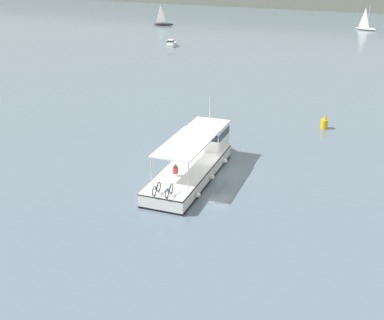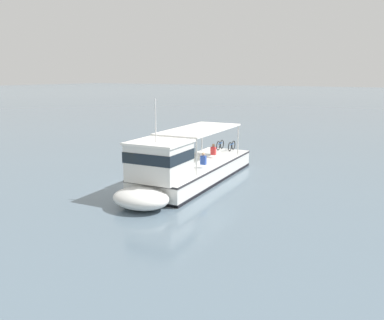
{
  "view_description": "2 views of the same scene",
  "coord_description": "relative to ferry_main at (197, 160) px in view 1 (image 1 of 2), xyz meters",
  "views": [
    {
      "loc": [
        13.44,
        -32.83,
        15.9
      ],
      "look_at": [
        -1.16,
        -1.73,
        1.4
      ],
      "focal_mm": 46.3,
      "sensor_mm": 36.0,
      "label": 1
    },
    {
      "loc": [
        -13.54,
        18.71,
        6.51
      ],
      "look_at": [
        -1.16,
        -1.73,
        1.4
      ],
      "focal_mm": 37.81,
      "sensor_mm": 36.0,
      "label": 2
    }
  ],
  "objects": [
    {
      "name": "channel_buoy",
      "position": [
        6.95,
        14.61,
        -0.45
      ],
      "size": [
        0.7,
        0.7,
        1.4
      ],
      "color": "gold",
      "rests_on": "ground"
    },
    {
      "name": "ground_plane",
      "position": [
        1.24,
        0.72,
        -1.01
      ],
      "size": [
        400.0,
        400.0,
        0.0
      ],
      "primitive_type": "plane",
      "color": "slate"
    },
    {
      "name": "motorboat_outer_anchorage",
      "position": [
        -27.36,
        48.51,
        -0.47
      ],
      "size": [
        2.3,
        3.82,
        1.26
      ],
      "color": "white",
      "rests_on": "ground"
    },
    {
      "name": "sailboat_off_stern",
      "position": [
        -41.9,
        72.52,
        -0.47
      ],
      "size": [
        4.99,
        2.47,
        5.4
      ],
      "color": "#232328",
      "rests_on": "ground"
    },
    {
      "name": "ferry_main",
      "position": [
        0.0,
        0.0,
        0.0
      ],
      "size": [
        4.26,
        13.0,
        5.32
      ],
      "color": "white",
      "rests_on": "ground"
    },
    {
      "name": "sailboat_off_bow",
      "position": [
        1.93,
        84.8,
        -0.47
      ],
      "size": [
        5.0,
        2.75,
        5.4
      ],
      "color": "white",
      "rests_on": "ground"
    }
  ]
}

